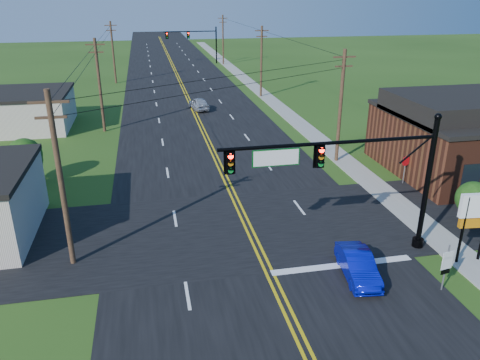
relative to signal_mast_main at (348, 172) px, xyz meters
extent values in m
cube|color=black|center=(-4.34, 42.00, -4.73)|extent=(16.00, 220.00, 0.04)
cube|color=black|center=(-4.34, 4.00, -4.73)|extent=(70.00, 10.00, 0.04)
cube|color=gray|center=(6.16, 32.00, -4.71)|extent=(2.00, 160.00, 0.08)
cylinder|color=black|center=(4.46, 0.00, -1.15)|extent=(0.28, 0.28, 7.20)
cylinder|color=black|center=(4.46, 0.00, -4.50)|extent=(0.60, 0.60, 0.50)
sphere|color=black|center=(4.46, 0.00, 2.55)|extent=(0.36, 0.36, 0.36)
cylinder|color=black|center=(-1.04, 0.00, 1.55)|extent=(11.00, 0.18, 0.18)
cube|color=#045212|center=(-3.74, 0.00, 1.00)|extent=(2.30, 0.06, 0.85)
cylinder|color=black|center=(4.46, 72.00, -1.15)|extent=(0.28, 0.28, 7.20)
cylinder|color=black|center=(4.46, 72.00, -4.50)|extent=(0.60, 0.60, 0.50)
sphere|color=black|center=(4.46, 72.00, 2.55)|extent=(0.36, 0.36, 0.36)
cylinder|color=black|center=(-0.54, 72.00, 1.25)|extent=(10.00, 0.18, 0.18)
cube|color=#045212|center=(-3.74, 72.00, 0.70)|extent=(2.30, 0.06, 0.85)
cube|color=beige|center=(-23.34, 30.00, -3.05)|extent=(12.00, 9.00, 3.40)
cube|color=black|center=(-23.34, 30.00, -1.20)|extent=(12.20, 9.20, 0.30)
cylinder|color=#372219|center=(-13.84, 2.00, -0.25)|extent=(0.28, 0.28, 9.00)
cube|color=#372219|center=(-13.84, 2.00, 3.65)|extent=(1.80, 0.12, 0.12)
cube|color=#372219|center=(-13.84, 2.00, 2.95)|extent=(1.40, 0.12, 0.12)
cylinder|color=#372219|center=(-13.84, 27.00, -0.25)|extent=(0.28, 0.28, 9.00)
cube|color=#372219|center=(-13.84, 27.00, 3.65)|extent=(1.80, 0.12, 0.12)
cube|color=#372219|center=(-13.84, 27.00, 2.95)|extent=(1.40, 0.12, 0.12)
cylinder|color=#372219|center=(-13.84, 54.00, -0.25)|extent=(0.28, 0.28, 9.00)
cube|color=#372219|center=(-13.84, 54.00, 3.65)|extent=(1.80, 0.12, 0.12)
cube|color=#372219|center=(-13.84, 54.00, 2.95)|extent=(1.40, 0.12, 0.12)
cylinder|color=#372219|center=(5.46, 14.00, -0.25)|extent=(0.28, 0.28, 9.00)
cube|color=#372219|center=(5.46, 14.00, 3.65)|extent=(1.80, 0.12, 0.12)
cube|color=#372219|center=(5.46, 14.00, 2.95)|extent=(1.40, 0.12, 0.12)
cylinder|color=#372219|center=(5.46, 40.00, -0.25)|extent=(0.28, 0.28, 9.00)
cube|color=#372219|center=(5.46, 40.00, 3.65)|extent=(1.80, 0.12, 0.12)
cube|color=#372219|center=(5.46, 40.00, 2.95)|extent=(1.40, 0.12, 0.12)
cylinder|color=#372219|center=(5.46, 70.00, -0.25)|extent=(0.28, 0.28, 9.00)
cube|color=#372219|center=(5.46, 70.00, 3.65)|extent=(1.80, 0.12, 0.12)
cube|color=#372219|center=(5.46, 70.00, 2.95)|extent=(1.40, 0.12, 0.12)
cylinder|color=#372219|center=(11.66, 18.00, -3.83)|extent=(0.24, 0.24, 1.85)
sphere|color=#173C0E|center=(11.66, 18.00, -2.15)|extent=(3.00, 3.00, 3.00)
cylinder|color=#372219|center=(8.66, 1.50, -4.09)|extent=(0.24, 0.24, 1.32)
sphere|color=#173C0E|center=(8.66, 1.50, -2.89)|extent=(2.00, 2.00, 2.00)
cylinder|color=#372219|center=(-18.34, 14.00, -3.98)|extent=(0.24, 0.24, 1.54)
sphere|color=#173C0E|center=(-18.34, 14.00, -2.58)|extent=(2.40, 2.40, 2.40)
imported|color=#070FA8|center=(-0.06, -2.10, -4.11)|extent=(1.85, 4.01, 1.27)
imported|color=#BBBBC0|center=(-3.49, 34.18, -4.04)|extent=(2.30, 4.36, 1.41)
cylinder|color=slate|center=(3.38, -3.90, -3.54)|extent=(0.09, 0.09, 2.43)
cube|color=white|center=(3.38, -3.94, -2.82)|extent=(0.60, 0.15, 0.33)
cube|color=white|center=(3.38, -3.94, -3.26)|extent=(0.60, 0.15, 0.61)
cube|color=black|center=(3.38, -3.94, -3.70)|extent=(0.49, 0.12, 0.24)
cylinder|color=slate|center=(8.37, 8.48, -3.76)|extent=(0.08, 0.08, 1.99)
cylinder|color=#BC0A12|center=(8.37, 8.46, -3.00)|extent=(0.74, 0.23, 0.76)
cylinder|color=black|center=(5.54, -1.90, -2.88)|extent=(0.16, 0.16, 3.73)
cube|color=white|center=(6.16, -1.90, -1.54)|extent=(1.88, 0.45, 1.24)
cube|color=#CC720C|center=(6.16, -1.90, -2.47)|extent=(1.67, 0.40, 0.52)
camera|label=1|loc=(-9.53, -20.04, 8.27)|focal=35.00mm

